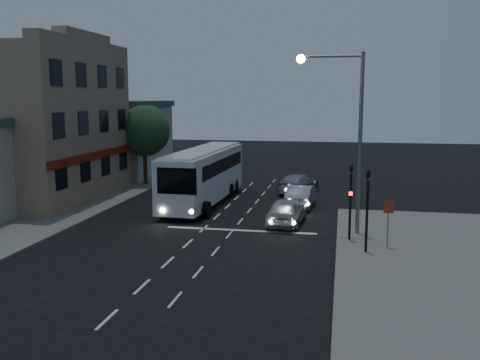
% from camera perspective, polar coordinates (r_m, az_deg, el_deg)
% --- Properties ---
extents(ground, '(120.00, 120.00, 0.00)m').
position_cam_1_polar(ground, '(26.82, -4.97, -6.21)').
color(ground, black).
extents(sidewalk_far, '(12.00, 50.00, 0.12)m').
position_cam_1_polar(sidewalk_far, '(39.19, -20.27, -1.84)').
color(sidewalk_far, slate).
rests_on(sidewalk_far, ground).
extents(road_markings, '(8.00, 30.55, 0.01)m').
position_cam_1_polar(road_markings, '(29.64, -0.82, -4.71)').
color(road_markings, silver).
rests_on(road_markings, ground).
extents(tour_bus, '(2.87, 11.84, 3.61)m').
position_cam_1_polar(tour_bus, '(35.06, -3.88, 0.63)').
color(tour_bus, white).
rests_on(tour_bus, ground).
extents(car_suv, '(2.12, 4.52, 1.49)m').
position_cam_1_polar(car_suv, '(29.51, 5.01, -3.33)').
color(car_suv, silver).
rests_on(car_suv, ground).
extents(car_sedan_a, '(1.76, 4.39, 1.42)m').
position_cam_1_polar(car_sedan_a, '(34.33, 6.52, -1.69)').
color(car_sedan_a, silver).
rests_on(car_sedan_a, ground).
extents(car_sedan_b, '(3.10, 5.08, 1.38)m').
position_cam_1_polar(car_sedan_b, '(39.34, 6.19, -0.37)').
color(car_sedan_b, '#A5A6B4').
rests_on(car_sedan_b, ground).
extents(traffic_signal_main, '(0.25, 0.35, 4.10)m').
position_cam_1_polar(traffic_signal_main, '(26.08, 11.72, -1.35)').
color(traffic_signal_main, black).
rests_on(traffic_signal_main, sidewalk_near).
extents(traffic_signal_side, '(0.18, 0.15, 4.10)m').
position_cam_1_polar(traffic_signal_side, '(24.16, 13.44, -2.21)').
color(traffic_signal_side, black).
rests_on(traffic_signal_side, sidewalk_near).
extents(regulatory_sign, '(0.45, 0.12, 2.20)m').
position_cam_1_polar(regulatory_sign, '(25.33, 15.55, -3.69)').
color(regulatory_sign, slate).
rests_on(regulatory_sign, sidewalk_near).
extents(streetlight, '(3.32, 0.44, 9.00)m').
position_cam_1_polar(streetlight, '(27.13, 11.36, 6.10)').
color(streetlight, slate).
rests_on(streetlight, sidewalk_near).
extents(main_building, '(10.12, 12.00, 11.00)m').
position_cam_1_polar(main_building, '(39.13, -21.87, 5.58)').
color(main_building, tan).
rests_on(main_building, sidewalk_far).
extents(low_building_north, '(9.40, 9.40, 6.50)m').
position_cam_1_polar(low_building_north, '(49.55, -13.81, 4.46)').
color(low_building_north, tan).
rests_on(low_building_north, sidewalk_far).
extents(street_tree, '(4.00, 4.00, 6.20)m').
position_cam_1_polar(street_tree, '(42.85, -10.17, 5.42)').
color(street_tree, black).
rests_on(street_tree, sidewalk_far).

